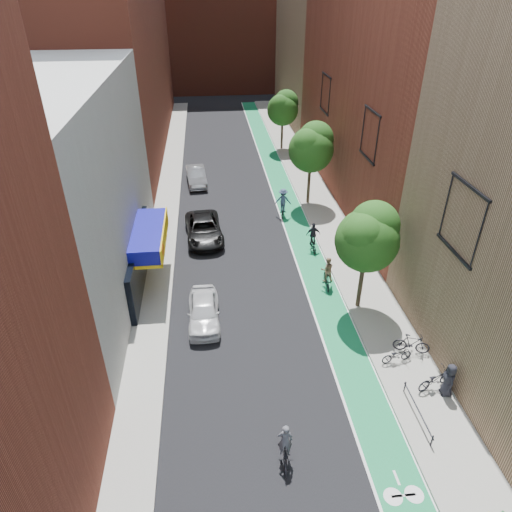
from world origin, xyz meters
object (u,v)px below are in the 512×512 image
object	(u,v)px
parked_car_white	(204,311)
cyclist_lead	(285,450)
cyclist_lane_near	(327,275)
cyclist_lane_mid	(313,240)
pedestrian	(449,380)
parked_car_black	(204,229)
parked_car_silver	(196,176)
cyclist_lane_far	(283,204)

from	to	relation	value
parked_car_white	cyclist_lead	xyz separation A→B (m)	(3.01, -8.81, -0.07)
cyclist_lane_near	cyclist_lane_mid	bearing A→B (deg)	-87.44
pedestrian	parked_car_white	bearing A→B (deg)	-117.26
cyclist_lead	parked_car_black	bearing A→B (deg)	-73.71
cyclist_lead	parked_car_silver	bearing A→B (deg)	-75.83
parked_car_white	cyclist_lane_near	size ratio (longest dim) A/B	2.13
parked_car_black	cyclist_lead	world-z (taller)	cyclist_lead
cyclist_lead	pedestrian	distance (m)	8.08
parked_car_white	cyclist_lane_far	xyz separation A→B (m)	(6.30, 12.37, 0.29)
cyclist_lane_far	pedestrian	bearing A→B (deg)	115.15
parked_car_silver	pedestrian	xyz separation A→B (m)	(11.17, -25.97, 0.25)
parked_car_white	cyclist_lead	bearing A→B (deg)	-71.47
parked_car_silver	pedestrian	distance (m)	28.27
cyclist_lead	pedestrian	world-z (taller)	cyclist_lead
parked_car_black	cyclist_lane_mid	bearing A→B (deg)	-22.31
parked_car_white	parked_car_silver	size ratio (longest dim) A/B	0.92
cyclist_lane_near	pedestrian	size ratio (longest dim) A/B	1.17
parked_car_black	cyclist_lead	size ratio (longest dim) A/B	2.78
cyclist_lane_far	cyclist_lead	bearing A→B (deg)	93.10
parked_car_white	cyclist_lane_far	distance (m)	13.89
parked_car_black	cyclist_lane_mid	distance (m)	7.80
parked_car_white	pedestrian	distance (m)	12.47
parked_car_black	cyclist_lane_near	world-z (taller)	cyclist_lane_near
cyclist_lead	pedestrian	xyz separation A→B (m)	(7.70, 2.43, 0.35)
parked_car_silver	cyclist_lane_near	world-z (taller)	cyclist_lane_near
parked_car_black	cyclist_lane_near	distance (m)	9.97
cyclist_lane_mid	cyclist_lane_far	xyz separation A→B (m)	(-1.23, 5.43, 0.27)
cyclist_lane_mid	pedestrian	distance (m)	13.70
parked_car_black	pedestrian	world-z (taller)	pedestrian
parked_car_black	cyclist_lead	xyz separation A→B (m)	(2.90, -18.14, -0.11)
pedestrian	cyclist_lane_near	bearing A→B (deg)	-156.24
parked_car_white	cyclist_lane_near	bearing A→B (deg)	18.69
cyclist_lane_far	cyclist_lane_mid	bearing A→B (deg)	114.68
parked_car_black	cyclist_lane_far	size ratio (longest dim) A/B	2.41
parked_car_silver	pedestrian	bearing A→B (deg)	-72.17
parked_car_black	cyclist_lane_far	xyz separation A→B (m)	(6.20, 3.04, 0.25)
cyclist_lane_mid	pedestrian	world-z (taller)	cyclist_lane_mid
parked_car_white	pedestrian	world-z (taller)	pedestrian
parked_car_black	pedestrian	size ratio (longest dim) A/B	3.20
cyclist_lead	cyclist_lane_near	world-z (taller)	cyclist_lane_near
parked_car_white	parked_car_black	xyz separation A→B (m)	(0.10, 9.33, 0.04)
cyclist_lane_mid	cyclist_lane_far	distance (m)	5.57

